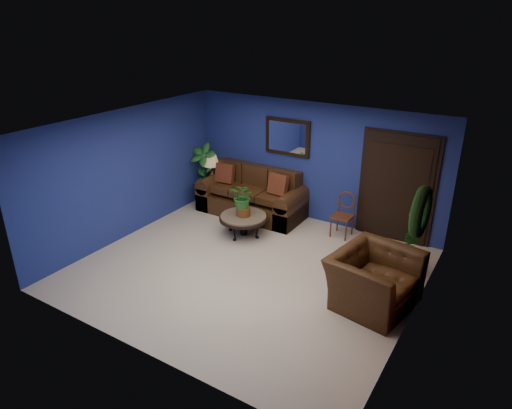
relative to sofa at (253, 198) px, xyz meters
The scene contains 18 objects.
floor 2.44m from the sofa, 59.90° to the right, with size 5.50×5.50×0.00m, color #C1B4A0.
wall_back 1.57m from the sofa, 18.82° to the left, with size 5.50×0.04×2.50m, color navy.
wall_left 2.75m from the sofa, 126.42° to the right, with size 0.04×5.00×2.50m, color navy.
wall_right_brick 4.57m from the sofa, 27.80° to the right, with size 0.04×5.00×2.50m, color brown.
ceiling 3.24m from the sofa, 59.90° to the right, with size 5.50×5.00×0.02m, color silver.
crown_molding 4.92m from the sofa, 27.98° to the right, with size 0.03×5.00×0.14m, color white.
wall_mirror 1.55m from the sofa, 31.41° to the left, with size 1.02×0.06×0.77m, color #3F2711.
closet_door 3.07m from the sofa, ahead, with size 1.44×0.06×2.18m, color black.
wreath 4.61m from the sofa, 27.58° to the right, with size 0.72×0.72×0.16m, color black.
sofa is the anchor object (origin of this frame).
coffee_table 1.09m from the sofa, 68.07° to the right, with size 0.97×0.97×0.41m.
end_table 1.09m from the sofa, behind, with size 0.60×0.60×0.55m.
table_lamp 1.24m from the sofa, behind, with size 0.36×0.36×0.60m.
side_chair 2.10m from the sofa, ahead, with size 0.39×0.39×0.89m.
armchair 3.87m from the sofa, 29.85° to the right, with size 1.28×1.12×0.83m, color #442713.
coffee_plant 1.18m from the sofa, 68.07° to the right, with size 0.50×0.44×0.68m.
floor_plant 3.62m from the sofa, 10.62° to the right, with size 0.39×0.34×0.79m.
tall_plant 1.32m from the sofa, behind, with size 0.65×0.47×1.42m.
Camera 1 is at (3.75, -5.76, 4.14)m, focal length 32.00 mm.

